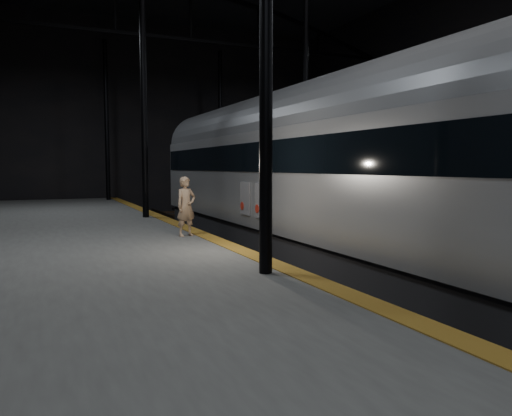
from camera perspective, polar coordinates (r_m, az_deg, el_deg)
ground at (r=15.45m, az=7.75°, el=-6.92°), size 44.00×44.00×0.00m
platform_left at (r=13.17m, az=-21.55°, el=-7.04°), size 9.00×43.80×1.00m
platform_right at (r=20.27m, az=26.22°, el=-3.15°), size 9.00×43.80×1.00m
tactile_strip at (r=13.88m, az=-3.76°, el=-4.00°), size 0.50×43.80×0.01m
track at (r=15.44m, az=7.76°, el=-6.67°), size 2.40×43.00×0.24m
train at (r=17.16m, az=3.81°, el=4.80°), size 3.14×21.01×5.62m
woman at (r=15.30m, az=-7.99°, el=0.18°), size 0.77×0.62×1.81m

